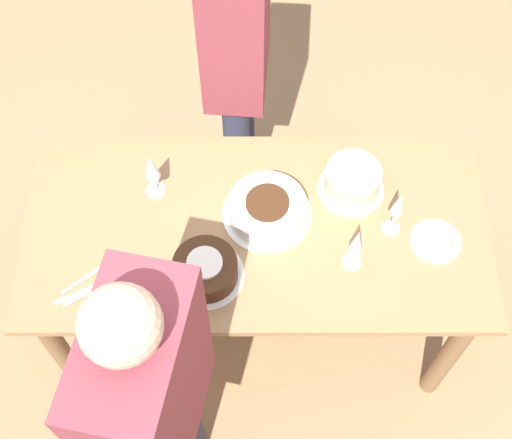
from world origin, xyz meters
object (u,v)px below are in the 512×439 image
Objects in this scene: wine_glass_far at (356,243)px; wine_glass_near at (398,206)px; person_watching at (237,41)px; cake_back_decorated at (352,181)px; wine_glass_extra at (152,169)px; person_cutting at (153,400)px; cake_center_white at (267,209)px; cake_front_chocolate at (205,269)px.

wine_glass_near is at bearing 42.26° from wine_glass_far.
wine_glass_far is 0.90m from person_watching.
wine_glass_extra reaches higher than cake_back_decorated.
wine_glass_near is at bearing -10.78° from wine_glass_extra.
person_cutting is (-0.59, -0.77, 0.12)m from cake_back_decorated.
wine_glass_near reaches higher than wine_glass_extra.
cake_center_white is at bearing 146.48° from wine_glass_far.
cake_front_chocolate is 0.87m from person_watching.
person_watching is (0.20, 1.31, -0.03)m from person_cutting.
wine_glass_far is (0.27, -0.18, 0.10)m from cake_center_white.
wine_glass_extra is at bearing -22.28° from person_watching.
wine_glass_near is (0.41, -0.06, 0.11)m from cake_center_white.
wine_glass_extra is 0.77m from person_cutting.
wine_glass_far is (-0.14, -0.12, -0.02)m from wine_glass_near.
wine_glass_far is at bearing -93.11° from cake_back_decorated.
cake_front_chocolate is 1.08× the size of cake_back_decorated.
cake_center_white is 0.34m from wine_glass_far.
wine_glass_near is 0.14× the size of person_watching.
person_cutting is at bearing -4.58° from person_watching.
wine_glass_far is 1.04× the size of wine_glass_extra.
cake_back_decorated reaches higher than cake_front_chocolate.
wine_glass_far is at bearing -137.74° from wine_glass_near.
wine_glass_extra is 0.61m from person_watching.
wine_glass_far is at bearing -37.65° from person_cutting.
wine_glass_near is 0.18m from wine_glass_far.
cake_center_white is 0.30m from cake_back_decorated.
cake_back_decorated is 0.98m from person_cutting.
wine_glass_extra is (-0.38, 0.09, 0.09)m from cake_center_white.
cake_back_decorated is 0.22m from wine_glass_near.
cake_back_decorated is (0.29, 0.10, 0.02)m from cake_center_white.
person_watching is at bearing 126.02° from cake_back_decorated.
cake_front_chocolate is 0.38m from wine_glass_extra.
person_watching is (-0.39, 0.54, 0.09)m from cake_back_decorated.
cake_center_white is 0.65m from person_watching.
cake_center_white is at bearing 13.64° from person_watching.
wine_glass_near is 1.10× the size of wine_glass_far.
cake_front_chocolate is (-0.19, -0.22, 0.01)m from cake_center_white.
wine_glass_far is 0.13× the size of person_cutting.
wine_glass_extra is (-0.18, 0.32, 0.09)m from cake_front_chocolate.
cake_back_decorated is at bearing 18.98° from cake_center_white.
wine_glass_near is at bearing -7.72° from cake_center_white.
cake_front_chocolate is 0.48m from wine_glass_far.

